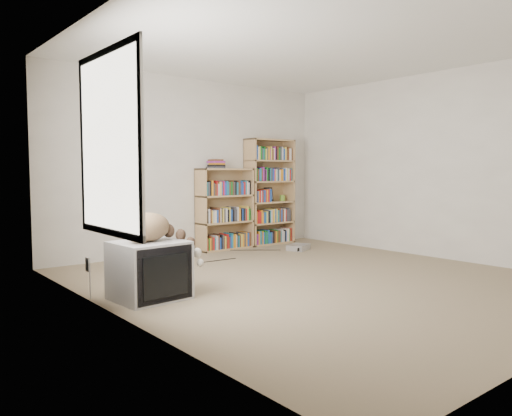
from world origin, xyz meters
TOP-DOWN VIEW (x-y plane):
  - floor at (0.00, 0.00)m, footprint 4.50×5.00m
  - wall_back at (0.00, 2.50)m, footprint 4.50×0.02m
  - wall_left at (-2.25, 0.00)m, footprint 0.02×5.00m
  - wall_right at (2.25, 0.00)m, footprint 0.02×5.00m
  - ceiling at (0.00, 0.00)m, footprint 4.50×5.00m
  - window at (-2.24, 0.20)m, footprint 0.02×1.22m
  - crt_tv at (-1.80, 0.40)m, footprint 0.65×0.60m
  - cat at (-1.75, 0.37)m, footprint 0.80×0.50m
  - bookcase_tall at (1.32, 2.36)m, footprint 0.84×0.30m
  - bookcase_short at (0.44, 2.36)m, footprint 0.88×0.30m
  - book_stack at (0.28, 2.33)m, footprint 0.19×0.24m
  - green_mug at (1.59, 2.34)m, footprint 0.09×0.09m
  - framed_print at (1.38, 2.44)m, footprint 0.17×0.05m
  - dvd_player at (1.25, 1.59)m, footprint 0.42×0.37m
  - wall_outlet at (-2.24, 0.74)m, footprint 0.01×0.08m
  - floor_cables at (0.39, 1.78)m, footprint 1.20×0.70m

SIDE VIEW (x-z plane):
  - floor at x=0.00m, z-range -0.01..0.01m
  - floor_cables at x=0.39m, z-range 0.00..0.01m
  - dvd_player at x=1.25m, z-range 0.00..0.08m
  - crt_tv at x=-1.80m, z-range 0.00..0.53m
  - wall_outlet at x=-2.24m, z-range 0.26..0.39m
  - bookcase_short at x=0.44m, z-range -0.05..1.16m
  - cat at x=-1.75m, z-range 0.34..0.92m
  - green_mug at x=1.59m, z-range 0.69..0.78m
  - framed_print at x=1.38m, z-range 0.69..0.91m
  - bookcase_tall at x=1.32m, z-range -0.04..1.64m
  - wall_back at x=0.00m, z-range 0.00..2.50m
  - wall_left at x=-2.25m, z-range 0.00..2.50m
  - wall_right at x=2.25m, z-range 0.00..2.50m
  - book_stack at x=0.28m, z-range 1.21..1.34m
  - window at x=-2.24m, z-range 0.64..2.16m
  - ceiling at x=0.00m, z-range 2.49..2.51m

